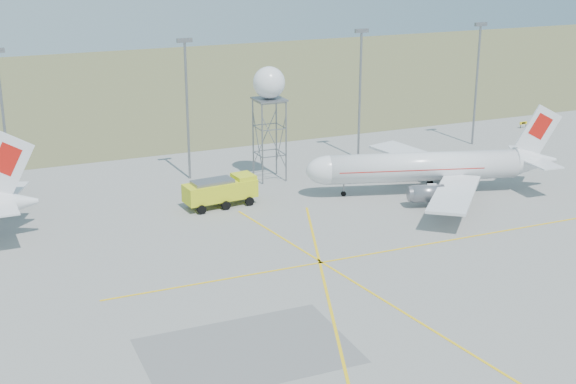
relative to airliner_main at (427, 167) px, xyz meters
name	(u,v)px	position (x,y,z in m)	size (l,w,h in m)	color
grass_strip	(140,87)	(-18.29, 93.60, -3.71)	(400.00, 120.00, 0.03)	#616C3B
mast_a	(3,113)	(-53.29, 19.60, 8.34)	(2.20, 0.50, 20.50)	slate
mast_b	(187,98)	(-28.29, 19.60, 8.34)	(2.20, 0.50, 20.50)	slate
mast_c	(360,83)	(-0.29, 19.60, 8.34)	(2.20, 0.50, 20.50)	slate
mast_d	(477,74)	(21.71, 19.60, 8.34)	(2.20, 0.50, 20.50)	slate
taxi_sign_near	(523,123)	(37.31, 25.59, -2.84)	(1.60, 0.17, 1.20)	black
taxi_sign_far	(554,120)	(44.31, 25.59, -2.84)	(1.60, 0.17, 1.20)	black
airliner_main	(427,167)	(0.00, 0.00, 0.00)	(35.22, 33.41, 12.16)	silver
radar_tower	(269,117)	(-17.62, 14.59, 5.59)	(4.59, 4.59, 16.60)	slate
fire_truck	(222,192)	(-27.84, 6.06, -1.87)	(9.97, 4.69, 3.88)	yellow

